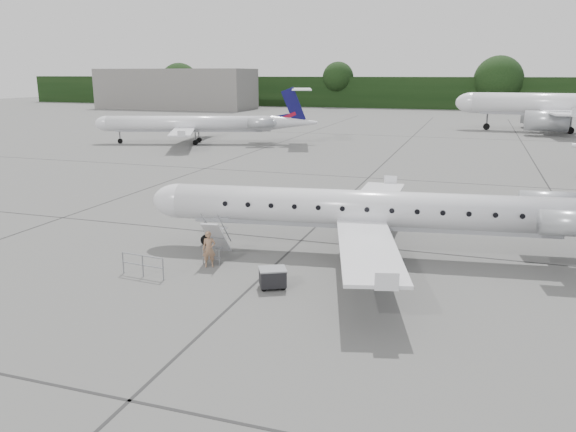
% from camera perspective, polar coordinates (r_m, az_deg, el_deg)
% --- Properties ---
extents(ground, '(320.00, 320.00, 0.00)m').
position_cam_1_polar(ground, '(23.04, 7.31, -8.46)').
color(ground, '#5B5B59').
rests_on(ground, ground).
extents(treeline, '(260.00, 4.00, 8.00)m').
position_cam_1_polar(treeline, '(151.04, 17.29, 11.82)').
color(treeline, black).
rests_on(treeline, ground).
extents(terminal_building, '(40.00, 14.00, 10.00)m').
position_cam_1_polar(terminal_building, '(150.38, -11.32, 12.55)').
color(terminal_building, slate).
rests_on(terminal_building, ground).
extents(main_regional_jet, '(27.74, 21.67, 6.52)m').
position_cam_1_polar(main_regional_jet, '(27.84, 8.43, 2.52)').
color(main_regional_jet, silver).
rests_on(main_regional_jet, ground).
extents(airstair, '(1.14, 2.22, 2.04)m').
position_cam_1_polar(airstair, '(27.67, -7.25, -2.29)').
color(airstair, silver).
rests_on(airstair, ground).
extents(passenger, '(0.74, 0.64, 1.72)m').
position_cam_1_polar(passenger, '(26.62, -8.02, -3.36)').
color(passenger, '#8F694E').
rests_on(passenger, ground).
extents(safety_railing, '(2.20, 0.28, 1.00)m').
position_cam_1_polar(safety_railing, '(26.00, -14.54, -4.95)').
color(safety_railing, gray).
rests_on(safety_railing, ground).
extents(baggage_cart, '(1.37, 1.28, 0.94)m').
position_cam_1_polar(baggage_cart, '(23.90, -1.57, -6.28)').
color(baggage_cart, black).
rests_on(baggage_cart, ground).
extents(bg_narrowbody, '(33.48, 24.50, 11.81)m').
position_cam_1_polar(bg_narrowbody, '(97.41, 25.98, 11.14)').
color(bg_narrowbody, silver).
rests_on(bg_narrowbody, ground).
extents(bg_regional_left, '(31.75, 26.79, 7.12)m').
position_cam_1_polar(bg_regional_left, '(74.34, -10.06, 9.98)').
color(bg_regional_left, silver).
rests_on(bg_regional_left, ground).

